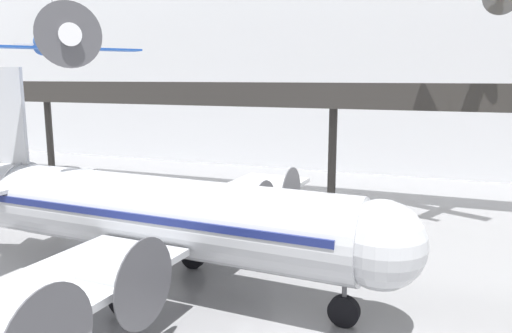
% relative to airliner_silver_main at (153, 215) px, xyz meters
% --- Properties ---
extents(hangar_back_wall, '(140.00, 3.00, 27.74)m').
position_rel_airliner_silver_main_xyz_m(hangar_back_wall, '(3.72, 34.04, 10.25)').
color(hangar_back_wall, silver).
rests_on(hangar_back_wall, ground).
extents(mezzanine_walkway, '(110.00, 3.20, 9.53)m').
position_rel_airliner_silver_main_xyz_m(mezzanine_walkway, '(3.72, 20.66, 4.26)').
color(mezzanine_walkway, '#2D2B28').
rests_on(mezzanine_walkway, ground).
extents(airliner_silver_main, '(25.20, 28.72, 10.48)m').
position_rel_airliner_silver_main_xyz_m(airliner_silver_main, '(0.00, 0.00, 0.00)').
color(airliner_silver_main, '#B7BABF').
rests_on(airliner_silver_main, ground).
extents(suspended_plane_blue_trainer, '(6.99, 7.54, 11.21)m').
position_rel_airliner_silver_main_xyz_m(suspended_plane_blue_trainer, '(-5.99, 1.00, 8.09)').
color(suspended_plane_blue_trainer, '#1E4CAD').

